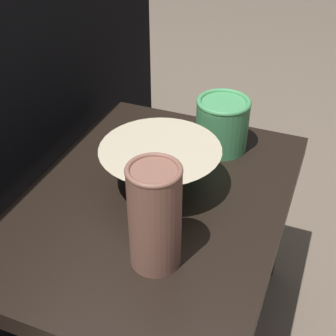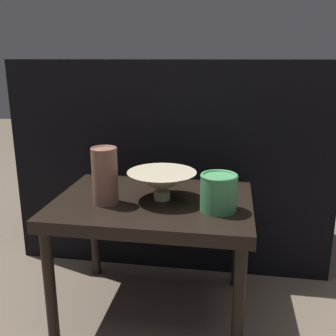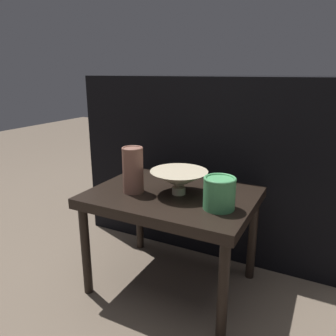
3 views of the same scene
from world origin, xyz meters
name	(u,v)px [view 3 (image 3 of 3)]	position (x,y,z in m)	size (l,w,h in m)	color
ground_plane	(172,284)	(0.00, 0.00, 0.00)	(8.00, 8.00, 0.00)	#6B5B4C
table	(172,204)	(0.00, 0.00, 0.37)	(0.64, 0.48, 0.42)	black
couch_backdrop	(217,159)	(0.00, 0.54, 0.43)	(1.31, 0.50, 0.86)	black
bowl	(179,179)	(0.03, 0.00, 0.48)	(0.22, 0.22, 0.09)	#C1B293
vase_textured_left	(133,169)	(-0.14, -0.06, 0.51)	(0.08, 0.08, 0.18)	brown
vase_colorful_right	(219,192)	(0.21, -0.06, 0.48)	(0.11, 0.11, 0.11)	#47995B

